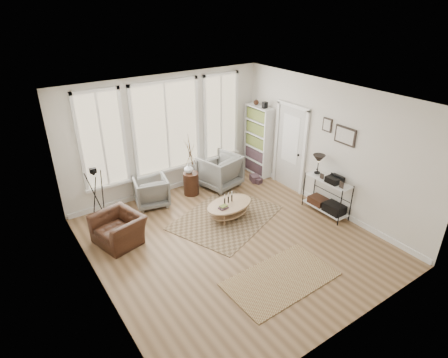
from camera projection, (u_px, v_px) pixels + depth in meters
room at (233, 177)px, 7.00m from camera, size 5.50×5.54×2.90m
bay_window at (167, 129)px, 8.89m from camera, size 4.14×0.12×2.24m
door at (290, 146)px, 9.25m from camera, size 0.09×1.06×2.22m
bookcase at (258, 141)px, 10.05m from camera, size 0.31×0.85×2.06m
low_shelf at (327, 193)px, 8.36m from camera, size 0.38×1.08×1.30m
wall_art at (340, 133)px, 7.87m from camera, size 0.04×0.88×0.44m
rug_main at (226, 218)px, 8.38m from camera, size 2.75×2.43×0.01m
rug_runner at (281, 279)px, 6.57m from camera, size 1.99×1.14×0.01m
coffee_table at (229, 207)px, 8.26m from camera, size 1.21×0.86×0.52m
armchair_left at (151, 191)px, 8.77m from camera, size 0.90×0.91×0.70m
armchair_right at (220, 171)px, 9.59m from camera, size 1.10×1.12×0.85m
side_table at (190, 166)px, 9.05m from camera, size 0.38×0.38×1.60m
vase at (189, 168)px, 9.11m from camera, size 0.29×0.29×0.23m
accent_chair at (119, 229)px, 7.45m from camera, size 1.10×1.01×0.60m
tripod_camera at (98, 200)px, 7.82m from camera, size 0.48×0.48×1.36m
book_stack_near at (255, 178)px, 9.96m from camera, size 0.29×0.33×0.18m
book_stack_far at (258, 181)px, 9.88m from camera, size 0.21×0.25×0.14m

